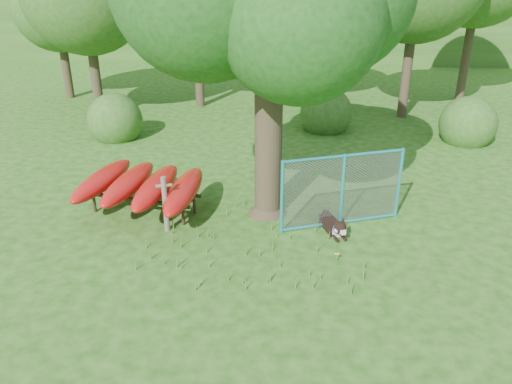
{
  "coord_description": "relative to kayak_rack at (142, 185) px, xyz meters",
  "views": [
    {
      "loc": [
        0.96,
        -8.08,
        5.15
      ],
      "look_at": [
        0.2,
        1.2,
        1.0
      ],
      "focal_mm": 35.0,
      "sensor_mm": 36.0,
      "label": 1
    }
  ],
  "objects": [
    {
      "name": "wildflower_clump",
      "position": [
        4.3,
        -1.8,
        -0.53
      ],
      "size": [
        0.09,
        0.08,
        0.2
      ],
      "rotation": [
        0.0,
        0.0,
        0.17
      ],
      "color": "#427C28",
      "rests_on": "ground"
    },
    {
      "name": "shrub_left",
      "position": [
        -2.54,
        5.43,
        -0.69
      ],
      "size": [
        1.8,
        1.8,
        1.8
      ],
      "primitive_type": "sphere",
      "color": "#27531B",
      "rests_on": "ground"
    },
    {
      "name": "shrub_right",
      "position": [
        8.96,
        5.93,
        -0.69
      ],
      "size": [
        1.8,
        1.8,
        1.8
      ],
      "primitive_type": "sphere",
      "color": "#27531B",
      "rests_on": "ground"
    },
    {
      "name": "husky_dog",
      "position": [
        4.31,
        -0.65,
        -0.51
      ],
      "size": [
        0.56,
        1.08,
        0.49
      ],
      "rotation": [
        0.0,
        0.0,
        0.35
      ],
      "color": "black",
      "rests_on": "ground"
    },
    {
      "name": "kayak_rack",
      "position": [
        0.0,
        0.0,
        0.0
      ],
      "size": [
        2.86,
        3.07,
        0.9
      ],
      "rotation": [
        0.0,
        0.0,
        -0.22
      ],
      "color": "black",
      "rests_on": "ground"
    },
    {
      "name": "wooded_hillside",
      "position": [
        2.46,
        25.93,
        2.31
      ],
      "size": [
        80.0,
        12.0,
        6.0
      ],
      "primitive_type": "cube",
      "color": "#27531B",
      "rests_on": "ground"
    },
    {
      "name": "shrub_mid",
      "position": [
        4.46,
        6.93,
        -0.69
      ],
      "size": [
        1.8,
        1.8,
        1.8
      ],
      "primitive_type": "sphere",
      "color": "#27531B",
      "rests_on": "ground"
    },
    {
      "name": "ground",
      "position": [
        2.46,
        -2.07,
        -0.69
      ],
      "size": [
        80.0,
        80.0,
        0.0
      ],
      "primitive_type": "plane",
      "color": "#1C4B0F",
      "rests_on": "ground"
    },
    {
      "name": "wooden_post",
      "position": [
        0.74,
        -0.83,
        -0.02
      ],
      "size": [
        0.34,
        0.17,
        1.25
      ],
      "rotation": [
        0.0,
        0.0,
        0.34
      ],
      "color": "brown",
      "rests_on": "ground"
    },
    {
      "name": "fence_section",
      "position": [
        4.48,
        -0.22,
        0.14
      ],
      "size": [
        2.66,
        1.06,
        2.74
      ],
      "rotation": [
        0.0,
        0.0,
        0.36
      ],
      "color": "#29A6C1",
      "rests_on": "ground"
    },
    {
      "name": "bg_tree_f",
      "position": [
        -6.54,
        10.93,
        3.04
      ],
      "size": [
        3.6,
        3.6,
        5.55
      ],
      "color": "#32291B",
      "rests_on": "ground"
    }
  ]
}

